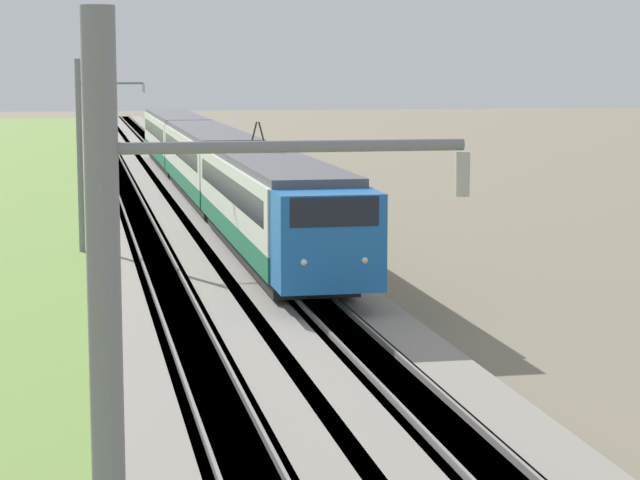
{
  "coord_description": "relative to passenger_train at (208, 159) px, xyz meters",
  "views": [
    {
      "loc": [
        -3.14,
        2.67,
        6.98
      ],
      "look_at": [
        30.72,
        -3.98,
        2.19
      ],
      "focal_mm": 70.0,
      "sensor_mm": 36.0,
      "label": 1
    }
  ],
  "objects": [
    {
      "name": "track_adjacent",
      "position": [
        -10.24,
        -0.0,
        -2.17
      ],
      "size": [
        240.0,
        1.57,
        0.45
      ],
      "color": "#4C4238",
      "rests_on": "ground"
    },
    {
      "name": "ballast_adjacent",
      "position": [
        -10.24,
        -0.0,
        -2.18
      ],
      "size": [
        240.0,
        4.4,
        0.3
      ],
      "color": "gray",
      "rests_on": "ground"
    },
    {
      "name": "passenger_train",
      "position": [
        0.0,
        0.0,
        0.0
      ],
      "size": [
        62.6,
        3.02,
        4.99
      ],
      "rotation": [
        0.0,
        0.0,
        3.14
      ],
      "color": "blue",
      "rests_on": "ground"
    },
    {
      "name": "ballast_main",
      "position": [
        -10.24,
        3.98,
        -2.18
      ],
      "size": [
        240.0,
        4.4,
        0.3
      ],
      "color": "gray",
      "rests_on": "ground"
    },
    {
      "name": "catenary_mast_mid",
      "position": [
        -16.22,
        6.43,
        1.45
      ],
      "size": [
        0.22,
        2.56,
        7.29
      ],
      "color": "slate",
      "rests_on": "ground"
    },
    {
      "name": "track_main",
      "position": [
        -10.24,
        3.98,
        -2.17
      ],
      "size": [
        240.0,
        1.57,
        0.45
      ],
      "color": "#4C4238",
      "rests_on": "ground"
    }
  ]
}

